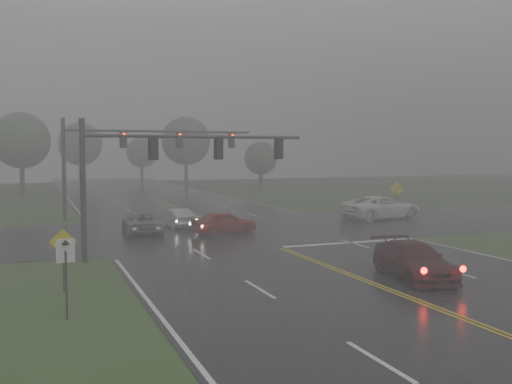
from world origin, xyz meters
name	(u,v)px	position (x,y,z in m)	size (l,w,h in m)	color
ground	(466,320)	(0.00, 0.00, 0.00)	(180.00, 180.00, 0.00)	#324B20
main_road	(243,234)	(0.00, 20.00, 0.00)	(18.00, 160.00, 0.02)	black
cross_street	(233,230)	(0.00, 22.00, 0.00)	(120.00, 14.00, 0.02)	black
stop_bar	(351,243)	(4.50, 14.40, 0.00)	(8.50, 0.50, 0.01)	silver
sedan_maroon	(413,278)	(2.13, 5.47, 0.00)	(2.04, 5.02, 1.46)	#390A10
sedan_red	(224,234)	(-1.14, 20.47, 0.00)	(1.72, 4.27, 1.46)	maroon
sedan_silver	(175,227)	(-3.29, 24.77, 0.00)	(1.39, 3.98, 1.31)	#ADB0B5
car_grey	(142,233)	(-5.97, 22.65, 0.00)	(2.21, 4.80, 1.33)	slate
pickup_white	(381,219)	(12.80, 23.76, 0.00)	(2.98, 6.46, 1.79)	white
signal_gantry_near	(155,162)	(-6.77, 14.07, 4.73)	(11.33, 0.30, 6.77)	black
signal_gantry_far	(127,148)	(-5.51, 31.25, 5.49)	(14.96, 0.39, 7.76)	black
sign_diamond_west	(63,249)	(-11.41, 8.28, 1.61)	(0.98, 0.21, 2.39)	black
sign_arrow_white	(66,263)	(-11.50, 4.65, 1.77)	(0.56, 0.10, 2.53)	black
sign_diamond_east	(397,193)	(14.90, 24.72, 1.90)	(1.15, 0.31, 2.82)	black
tree_nw_a	(21,141)	(-13.58, 61.06, 6.60)	(6.83, 6.83, 10.03)	#382D25
tree_ne_a	(186,141)	(8.43, 67.20, 6.82)	(7.05, 7.05, 10.36)	#382D25
tree_n_mid	(80,144)	(-5.42, 78.61, 6.45)	(6.68, 6.68, 9.80)	#382D25
tree_e_near	(261,158)	(16.69, 58.61, 4.35)	(4.52, 4.52, 6.63)	#382D25
tree_n_far	(142,153)	(5.49, 86.61, 5.13)	(5.32, 5.32, 7.81)	#382D25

